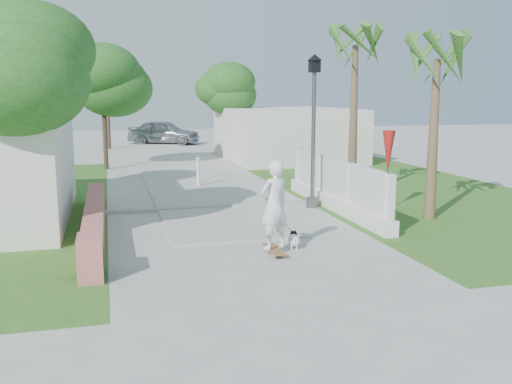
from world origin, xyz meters
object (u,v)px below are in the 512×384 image
object	(u,v)px
patio_umbrella	(388,152)
parked_car	(164,132)
street_lamp	(314,125)
dog	(294,239)
bollard	(198,171)
skateboarder	(275,209)

from	to	relation	value
patio_umbrella	parked_car	world-z (taller)	patio_umbrella
street_lamp	dog	bearing A→B (deg)	-115.06
street_lamp	parked_car	xyz separation A→B (m)	(-2.12, 22.93, -1.62)
street_lamp	bollard	bearing A→B (deg)	120.96
street_lamp	bollard	xyz separation A→B (m)	(-2.70, 4.50, -1.84)
patio_umbrella	dog	size ratio (longest dim) A/B	4.32
bollard	dog	size ratio (longest dim) A/B	2.05
skateboarder	parked_car	distance (m)	27.37
street_lamp	patio_umbrella	xyz separation A→B (m)	(1.90, -1.00, -0.74)
street_lamp	bollard	size ratio (longest dim) A/B	4.07
bollard	patio_umbrella	world-z (taller)	patio_umbrella
skateboarder	dog	xyz separation A→B (m)	(0.50, 0.22, -0.74)
skateboarder	dog	world-z (taller)	skateboarder
skateboarder	dog	size ratio (longest dim) A/B	3.73
skateboarder	parked_car	xyz separation A→B (m)	(0.35, 27.37, -0.14)
patio_umbrella	skateboarder	size ratio (longest dim) A/B	1.16
bollard	skateboarder	bearing A→B (deg)	-88.54
dog	street_lamp	bearing A→B (deg)	80.67
patio_umbrella	dog	distance (m)	5.25
street_lamp	patio_umbrella	world-z (taller)	street_lamp
dog	parked_car	size ratio (longest dim) A/B	0.11
street_lamp	parked_car	world-z (taller)	street_lamp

